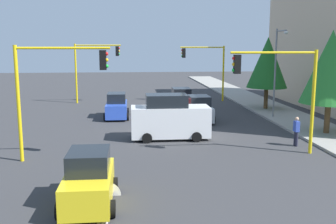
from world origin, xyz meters
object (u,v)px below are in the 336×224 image
traffic_signal_near_right (55,80)px  pedestrian_crossing (296,131)px  car_silver (199,109)px  car_yellow (89,181)px  tree_roadside_near (331,67)px  delivery_van_white (170,118)px  tree_roadside_mid (267,63)px  street_lamp_curbside (277,64)px  car_red (181,100)px  traffic_signal_far_right (93,61)px  car_blue (117,107)px  traffic_signal_far_left (206,62)px  traffic_signal_near_left (280,81)px

traffic_signal_near_right → pedestrian_crossing: 13.54m
car_silver → car_yellow: same height
tree_roadside_near → delivery_van_white: tree_roadside_near is taller
tree_roadside_mid → car_silver: (4.56, -6.92, -3.34)m
pedestrian_crossing → tree_roadside_mid: bearing=168.1°
car_yellow → tree_roadside_mid: bearing=145.5°
street_lamp_curbside → delivery_van_white: size_ratio=1.46×
street_lamp_curbside → car_red: size_ratio=1.77×
traffic_signal_far_right → tree_roadside_near: 22.79m
car_silver → car_red: 5.56m
traffic_signal_far_right → car_blue: (8.53, 2.53, -3.27)m
traffic_signal_far_left → traffic_signal_near_left: size_ratio=1.04×
tree_roadside_mid → delivery_van_white: (10.00, -9.67, -2.95)m
traffic_signal_near_right → pedestrian_crossing: traffic_signal_near_right is taller
street_lamp_curbside → car_blue: street_lamp_curbside is taller
tree_roadside_near → car_red: (-10.96, -8.05, -3.48)m
tree_roadside_mid → delivery_van_white: bearing=-44.0°
car_yellow → car_blue: 17.20m
traffic_signal_near_right → tree_roadside_mid: tree_roadside_mid is taller
traffic_signal_near_left → tree_roadside_near: size_ratio=0.82×
car_yellow → delivery_van_white: bearing=158.2°
tree_roadside_near → car_blue: bearing=-118.6°
street_lamp_curbside → car_yellow: 20.25m
tree_roadside_near → car_yellow: (9.73, -14.07, -3.48)m
traffic_signal_near_right → tree_roadside_near: tree_roadside_near is taller
traffic_signal_far_left → pedestrian_crossing: bearing=5.2°
car_red → pedestrian_crossing: 14.30m
traffic_signal_far_left → tree_roadside_near: size_ratio=0.85×
traffic_signal_far_left → tree_roadside_near: 16.71m
delivery_van_white → car_yellow: size_ratio=1.32×
street_lamp_curbside → tree_roadside_near: bearing=13.0°
street_lamp_curbside → tree_roadside_near: size_ratio=1.05×
traffic_signal_far_right → tree_roadside_mid: tree_roadside_mid is taller
tree_roadside_near → delivery_van_white: size_ratio=1.39×
street_lamp_curbside → car_yellow: bearing=-39.8°
traffic_signal_far_left → traffic_signal_far_right: traffic_signal_far_right is taller
traffic_signal_near_left → car_silver: size_ratio=1.40×
pedestrian_crossing → traffic_signal_far_left: bearing=-174.8°
traffic_signal_near_left → pedestrian_crossing: size_ratio=3.24×
delivery_van_white → pedestrian_crossing: delivery_van_white is taller
car_silver → pedestrian_crossing: car_silver is taller
tree_roadside_mid → car_silver: tree_roadside_mid is taller
traffic_signal_far_left → tree_roadside_mid: 7.38m
traffic_signal_near_left → delivery_van_white: size_ratio=1.15×
car_silver → car_red: (-5.52, -0.64, 0.00)m
traffic_signal_far_right → car_red: (5.04, 8.18, -3.27)m
traffic_signal_near_right → traffic_signal_far_right: (-20.00, -0.03, 0.11)m
traffic_signal_near_right → traffic_signal_near_left: (0.00, 11.38, -0.15)m
traffic_signal_far_left → car_silver: traffic_signal_far_left is taller
traffic_signal_near_left → pedestrian_crossing: (-1.54, 1.70, -2.99)m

